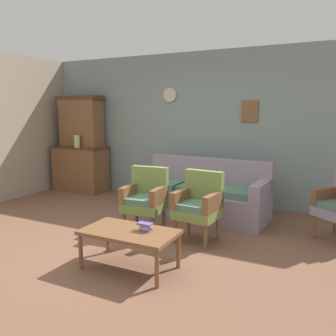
{
  "coord_description": "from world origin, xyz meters",
  "views": [
    {
      "loc": [
        2.32,
        -3.33,
        1.67
      ],
      "look_at": [
        0.11,
        1.08,
        0.85
      ],
      "focal_mm": 37.23,
      "sensor_mm": 36.0,
      "label": 1
    }
  ],
  "objects_px": {
    "side_cabinet": "(81,169)",
    "armchair_row_middle": "(146,197)",
    "vase_on_cabinet": "(77,141)",
    "floral_couch": "(201,196)",
    "book_stack_on_table": "(146,227)",
    "coffee_table": "(129,234)",
    "armchair_near_couch_end": "(199,203)"
  },
  "relations": [
    {
      "from": "side_cabinet",
      "to": "armchair_row_middle",
      "type": "bearing_deg",
      "value": -32.53
    },
    {
      "from": "vase_on_cabinet",
      "to": "floral_couch",
      "type": "height_order",
      "value": "vase_on_cabinet"
    },
    {
      "from": "floral_couch",
      "to": "book_stack_on_table",
      "type": "xyz_separation_m",
      "value": [
        0.16,
        -2.03,
        0.14
      ]
    },
    {
      "from": "coffee_table",
      "to": "vase_on_cabinet",
      "type": "bearing_deg",
      "value": 138.9
    },
    {
      "from": "side_cabinet",
      "to": "book_stack_on_table",
      "type": "height_order",
      "value": "side_cabinet"
    },
    {
      "from": "vase_on_cabinet",
      "to": "floral_couch",
      "type": "bearing_deg",
      "value": -7.06
    },
    {
      "from": "side_cabinet",
      "to": "vase_on_cabinet",
      "type": "bearing_deg",
      "value": -62.86
    },
    {
      "from": "floral_couch",
      "to": "book_stack_on_table",
      "type": "height_order",
      "value": "floral_couch"
    },
    {
      "from": "side_cabinet",
      "to": "coffee_table",
      "type": "bearing_deg",
      "value": -42.19
    },
    {
      "from": "vase_on_cabinet",
      "to": "side_cabinet",
      "type": "bearing_deg",
      "value": 117.14
    },
    {
      "from": "floral_couch",
      "to": "book_stack_on_table",
      "type": "relative_size",
      "value": 13.41
    },
    {
      "from": "book_stack_on_table",
      "to": "coffee_table",
      "type": "bearing_deg",
      "value": -156.05
    },
    {
      "from": "side_cabinet",
      "to": "book_stack_on_table",
      "type": "distance_m",
      "value": 3.99
    },
    {
      "from": "armchair_near_couch_end",
      "to": "book_stack_on_table",
      "type": "height_order",
      "value": "armchair_near_couch_end"
    },
    {
      "from": "coffee_table",
      "to": "book_stack_on_table",
      "type": "bearing_deg",
      "value": 23.95
    },
    {
      "from": "floral_couch",
      "to": "armchair_near_couch_end",
      "type": "relative_size",
      "value": 2.36
    },
    {
      "from": "side_cabinet",
      "to": "floral_couch",
      "type": "height_order",
      "value": "side_cabinet"
    },
    {
      "from": "vase_on_cabinet",
      "to": "floral_couch",
      "type": "distance_m",
      "value": 2.92
    },
    {
      "from": "book_stack_on_table",
      "to": "vase_on_cabinet",
      "type": "bearing_deg",
      "value": 141.28
    },
    {
      "from": "armchair_near_couch_end",
      "to": "coffee_table",
      "type": "distance_m",
      "value": 1.14
    },
    {
      "from": "side_cabinet",
      "to": "floral_couch",
      "type": "distance_m",
      "value": 2.95
    },
    {
      "from": "vase_on_cabinet",
      "to": "book_stack_on_table",
      "type": "relative_size",
      "value": 1.57
    },
    {
      "from": "floral_couch",
      "to": "armchair_near_couch_end",
      "type": "height_order",
      "value": "same"
    },
    {
      "from": "vase_on_cabinet",
      "to": "book_stack_on_table",
      "type": "distance_m",
      "value": 3.85
    },
    {
      "from": "vase_on_cabinet",
      "to": "book_stack_on_table",
      "type": "bearing_deg",
      "value": -38.72
    },
    {
      "from": "armchair_row_middle",
      "to": "book_stack_on_table",
      "type": "distance_m",
      "value": 1.12
    },
    {
      "from": "armchair_near_couch_end",
      "to": "coffee_table",
      "type": "bearing_deg",
      "value": -108.41
    },
    {
      "from": "armchair_row_middle",
      "to": "side_cabinet",
      "type": "bearing_deg",
      "value": 147.47
    },
    {
      "from": "side_cabinet",
      "to": "vase_on_cabinet",
      "type": "xyz_separation_m",
      "value": [
        0.09,
        -0.18,
        0.59
      ]
    },
    {
      "from": "vase_on_cabinet",
      "to": "armchair_near_couch_end",
      "type": "bearing_deg",
      "value": -23.53
    },
    {
      "from": "coffee_table",
      "to": "book_stack_on_table",
      "type": "relative_size",
      "value": 6.31
    },
    {
      "from": "armchair_row_middle",
      "to": "coffee_table",
      "type": "distance_m",
      "value": 1.12
    }
  ]
}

